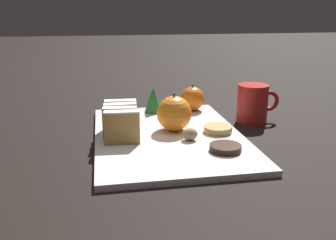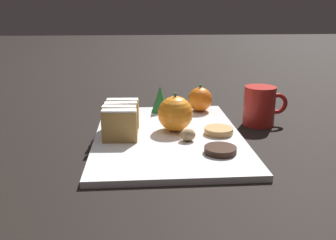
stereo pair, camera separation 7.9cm
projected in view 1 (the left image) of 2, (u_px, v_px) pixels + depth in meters
name	position (u px, v px, depth m)	size (l,w,h in m)	color
ground_plane	(168.00, 139.00, 0.80)	(6.00, 6.00, 0.00)	black
serving_platter	(168.00, 136.00, 0.80)	(0.31, 0.44, 0.01)	white
stollen_slice_front	(122.00, 127.00, 0.73)	(0.07, 0.02, 0.07)	#B28442
stollen_slice_second	(120.00, 123.00, 0.76)	(0.07, 0.03, 0.07)	#B28442
stollen_slice_third	(120.00, 119.00, 0.79)	(0.07, 0.02, 0.07)	#B28442
stollen_slice_fourth	(121.00, 115.00, 0.82)	(0.07, 0.02, 0.07)	#B28442
orange_near	(192.00, 99.00, 0.97)	(0.06, 0.06, 0.07)	orange
orange_far	(174.00, 113.00, 0.81)	(0.08, 0.08, 0.08)	orange
walnut	(190.00, 134.00, 0.76)	(0.03, 0.03, 0.03)	tan
chocolate_cookie	(225.00, 148.00, 0.70)	(0.06, 0.06, 0.01)	black
gingerbread_cookie	(218.00, 129.00, 0.80)	(0.06, 0.06, 0.01)	tan
evergreen_sprig	(153.00, 100.00, 0.95)	(0.05, 0.05, 0.07)	#23662D
coffee_mug	(253.00, 103.00, 0.90)	(0.10, 0.07, 0.09)	red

